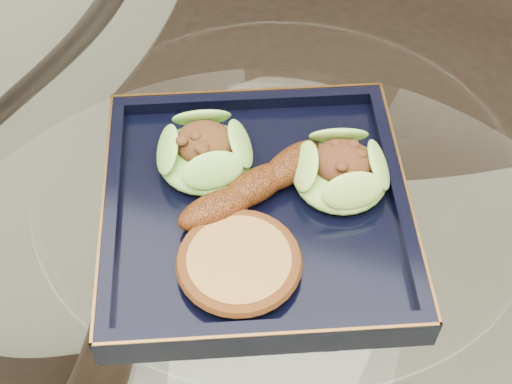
# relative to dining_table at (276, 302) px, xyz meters

# --- Properties ---
(dining_table) EXTENTS (1.13, 1.13, 0.77)m
(dining_table) POSITION_rel_dining_table_xyz_m (0.00, 0.00, 0.00)
(dining_table) COLOR white
(dining_table) RESTS_ON ground
(dining_chair) EXTENTS (0.44, 0.44, 0.89)m
(dining_chair) POSITION_rel_dining_table_xyz_m (-0.04, 0.53, -0.10)
(dining_chair) COLOR black
(dining_chair) RESTS_ON ground
(navy_plate) EXTENTS (0.34, 0.34, 0.02)m
(navy_plate) POSITION_rel_dining_table_xyz_m (-0.02, -0.01, 0.17)
(navy_plate) COLOR black
(navy_plate) RESTS_ON dining_table
(lettuce_wrap_left) EXTENTS (0.09, 0.09, 0.03)m
(lettuce_wrap_left) POSITION_rel_dining_table_xyz_m (-0.08, 0.02, 0.20)
(lettuce_wrap_left) COLOR #63AD32
(lettuce_wrap_left) RESTS_ON navy_plate
(lettuce_wrap_right) EXTENTS (0.09, 0.09, 0.03)m
(lettuce_wrap_right) POSITION_rel_dining_table_xyz_m (0.05, 0.03, 0.20)
(lettuce_wrap_right) COLOR #68A730
(lettuce_wrap_right) RESTS_ON navy_plate
(roasted_plantain) EXTENTS (0.12, 0.14, 0.03)m
(roasted_plantain) POSITION_rel_dining_table_xyz_m (-0.02, -0.00, 0.20)
(roasted_plantain) COLOR #612A0A
(roasted_plantain) RESTS_ON navy_plate
(crumb_patty) EXTENTS (0.10, 0.10, 0.02)m
(crumb_patty) POSITION_rel_dining_table_xyz_m (-0.01, -0.08, 0.19)
(crumb_patty) COLOR #A87138
(crumb_patty) RESTS_ON navy_plate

